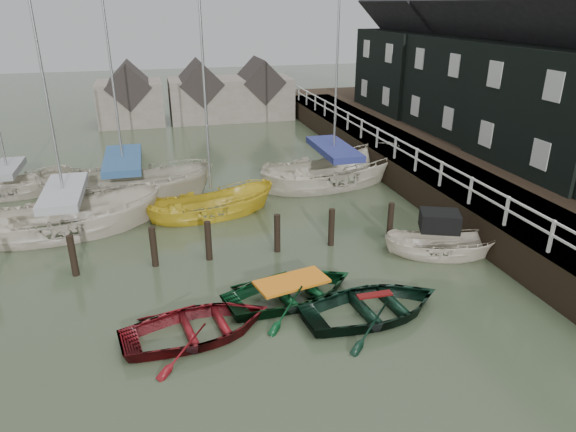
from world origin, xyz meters
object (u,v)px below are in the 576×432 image
object	(u,v)px
sailboat_c	(212,214)
sailboat_e	(13,194)
rowboat_green	(292,299)
motorboat	(439,252)
rowboat_dkgreen	(373,315)
sailboat_a	(70,230)
sailboat_d	(333,182)
rowboat_red	(199,336)
sailboat_b	(128,197)

from	to	relation	value
sailboat_c	sailboat_e	size ratio (longest dim) A/B	1.09
rowboat_green	motorboat	xyz separation A→B (m)	(5.71, 1.46, 0.12)
rowboat_dkgreen	motorboat	bearing A→B (deg)	-58.53
sailboat_a	sailboat_c	world-z (taller)	sailboat_c
motorboat	sailboat_c	xyz separation A→B (m)	(-7.16, 5.78, -0.10)
sailboat_d	sailboat_e	bearing A→B (deg)	70.82
rowboat_green	motorboat	size ratio (longest dim) A/B	1.00
rowboat_green	sailboat_a	world-z (taller)	sailboat_a
rowboat_green	sailboat_c	world-z (taller)	sailboat_c
rowboat_red	rowboat_dkgreen	size ratio (longest dim) A/B	0.95
rowboat_dkgreen	sailboat_d	distance (m)	11.43
sailboat_a	sailboat_b	world-z (taller)	sailboat_b
sailboat_d	sailboat_a	bearing A→B (deg)	93.07
sailboat_b	sailboat_a	bearing A→B (deg)	160.82
sailboat_a	sailboat_d	world-z (taller)	sailboat_d
sailboat_b	rowboat_green	bearing A→B (deg)	-141.54
rowboat_red	sailboat_b	size ratio (longest dim) A/B	0.35
motorboat	sailboat_e	world-z (taller)	sailboat_e
sailboat_b	sailboat_c	world-z (taller)	sailboat_b
rowboat_red	sailboat_c	distance (m)	8.48
sailboat_d	motorboat	bearing A→B (deg)	176.35
rowboat_dkgreen	sailboat_a	world-z (taller)	sailboat_a
sailboat_e	sailboat_b	bearing A→B (deg)	-113.03
rowboat_red	rowboat_dkgreen	xyz separation A→B (m)	(4.84, -0.29, 0.00)
rowboat_red	sailboat_a	xyz separation A→B (m)	(-4.09, 7.99, 0.06)
rowboat_red	sailboat_d	size ratio (longest dim) A/B	0.30
rowboat_red	motorboat	world-z (taller)	motorboat
rowboat_dkgreen	sailboat_d	xyz separation A→B (m)	(2.73, 11.10, 0.06)
sailboat_b	sailboat_c	bearing A→B (deg)	-117.49
sailboat_b	sailboat_d	bearing A→B (deg)	-80.07
rowboat_red	rowboat_dkgreen	bearing A→B (deg)	-102.98
rowboat_green	sailboat_d	world-z (taller)	sailboat_d
rowboat_red	sailboat_c	bearing A→B (deg)	-18.99
sailboat_c	sailboat_e	xyz separation A→B (m)	(-8.55, 4.70, 0.05)
rowboat_red	rowboat_dkgreen	world-z (taller)	rowboat_dkgreen
sailboat_b	sailboat_d	size ratio (longest dim) A/B	0.86
rowboat_red	sailboat_b	world-z (taller)	sailboat_b
motorboat	sailboat_e	xyz separation A→B (m)	(-15.71, 10.48, -0.05)
sailboat_d	sailboat_e	xyz separation A→B (m)	(-14.73, 2.26, 0.01)
motorboat	sailboat_a	xyz separation A→B (m)	(-12.65, 5.41, -0.06)
rowboat_dkgreen	rowboat_red	bearing A→B (deg)	80.29
rowboat_dkgreen	motorboat	size ratio (longest dim) A/B	1.03
rowboat_green	sailboat_e	world-z (taller)	sailboat_e
sailboat_b	sailboat_e	distance (m)	5.41
rowboat_red	sailboat_d	xyz separation A→B (m)	(7.58, 10.81, 0.06)
sailboat_d	sailboat_e	world-z (taller)	sailboat_d
sailboat_c	sailboat_e	world-z (taller)	sailboat_c
rowboat_green	sailboat_a	distance (m)	9.77
rowboat_green	sailboat_e	xyz separation A→B (m)	(-10.00, 11.95, 0.07)
sailboat_b	sailboat_c	distance (m)	4.52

